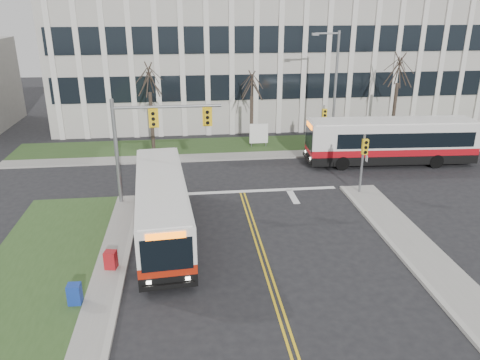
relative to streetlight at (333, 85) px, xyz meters
name	(u,v)px	position (x,y,z in m)	size (l,w,h in m)	color
ground	(263,258)	(-8.03, -16.20, -5.19)	(120.00, 120.00, 0.00)	black
sidewalk_west	(89,340)	(-15.03, -21.20, -5.12)	(1.20, 26.00, 0.14)	#9E9B93
sidewalk_east	(477,310)	(-0.53, -21.20, -5.12)	(2.00, 26.00, 0.14)	#9E9B93
sidewalk_cross	(295,154)	(-3.03, -1.00, -5.12)	(44.00, 1.60, 0.14)	#9E9B93
building_lawn	(287,144)	(-3.03, 1.80, -5.13)	(44.00, 5.00, 0.12)	#2E4A1F
office_building	(265,56)	(-3.03, 13.80, 0.81)	(40.00, 16.00, 12.00)	#B6B3A8
mast_arm_signal	(145,133)	(-13.65, -9.04, -0.94)	(6.11, 0.38, 6.20)	slate
signal_pole_near	(363,156)	(-0.83, -9.30, -2.69)	(0.34, 0.39, 3.80)	slate
signal_pole_far	(324,122)	(-0.83, -0.80, -2.69)	(0.34, 0.39, 3.80)	slate
streetlight	(333,85)	(0.00, 0.00, 0.00)	(2.15, 0.25, 9.20)	slate
directory_sign	(259,134)	(-5.53, 1.30, -4.02)	(1.50, 0.12, 2.00)	slate
tree_left	(149,81)	(-14.03, 1.80, 0.32)	(1.80, 1.80, 7.70)	#42352B
tree_mid	(252,86)	(-6.03, 2.00, -0.31)	(1.80, 1.80, 6.82)	#42352B
tree_right	(399,71)	(5.97, 1.80, 0.71)	(1.80, 1.80, 8.25)	#42352B
bus_main	(162,208)	(-12.71, -13.26, -3.73)	(2.37, 10.95, 2.92)	silver
bus_cross	(391,143)	(3.37, -3.80, -3.59)	(2.61, 12.05, 3.21)	silver
newspaper_box_blue	(75,295)	(-15.90, -18.98, -4.72)	(0.50, 0.45, 0.95)	navy
newspaper_box_red	(111,261)	(-14.87, -16.52, -4.72)	(0.50, 0.45, 0.95)	maroon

